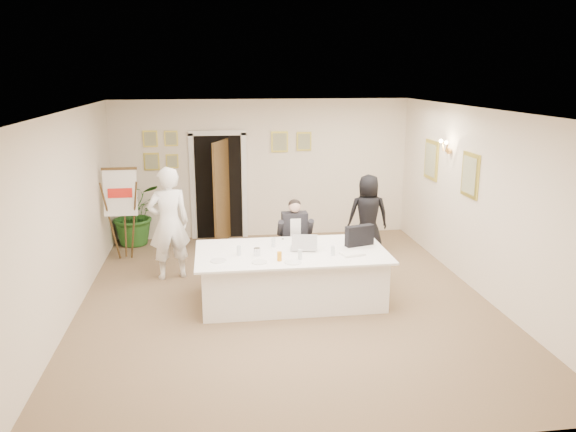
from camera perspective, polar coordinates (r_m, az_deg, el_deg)
The scene contains 28 objects.
floor at distance 8.52m, azimuth -0.32°, elevation -8.48°, with size 7.00×7.00×0.00m, color brown.
ceiling at distance 7.87m, azimuth -0.35°, elevation 10.68°, with size 6.00×7.00×0.02m, color white.
wall_back at distance 11.49m, azimuth -2.60°, elevation 4.80°, with size 6.00×0.10×2.80m, color white.
wall_front at distance 4.80m, azimuth 5.15°, elevation -9.11°, with size 6.00×0.10×2.80m, color white.
wall_left at distance 8.26m, azimuth -21.46°, elevation 0.00°, with size 0.10×7.00×2.80m, color white.
wall_right at distance 8.96m, azimuth 19.05°, elevation 1.29°, with size 0.10×7.00×2.80m, color white.
doorway at distance 11.33m, azimuth -6.95°, elevation 2.74°, with size 1.14×0.86×2.20m.
pictures_back_wall at distance 11.35m, azimuth -6.67°, elevation 6.90°, with size 3.40×0.06×0.80m, color gold, non-canonical shape.
pictures_right_wall at distance 9.95m, azimuth 16.00°, elevation 4.81°, with size 0.06×2.20×0.80m, color gold, non-canonical shape.
wall_sconce at distance 9.87m, azimuth 15.77°, elevation 6.81°, with size 0.20×0.30×0.24m, color gold, non-canonical shape.
conference_table at distance 8.35m, azimuth 0.34°, elevation -6.07°, with size 2.78×1.48×0.78m.
seated_man at distance 9.23m, azimuth 0.71°, elevation -2.28°, with size 0.57×0.61×1.33m, color black, non-canonical shape.
flip_chart at distance 10.49m, azimuth -16.43°, elevation -0.22°, with size 0.58×0.37×1.66m.
standing_man at distance 9.31m, azimuth -12.01°, elevation -0.74°, with size 0.68×0.45×1.86m, color white.
standing_woman at distance 10.44m, azimuth 8.12°, elevation 0.08°, with size 0.74×0.48×1.51m, color black.
potted_palm at distance 11.41m, azimuth -15.29°, elevation 0.24°, with size 1.12×0.97×1.24m, color #24571D.
laptop at distance 8.27m, azimuth 1.54°, elevation -2.45°, with size 0.37×0.38×0.28m, color #B7BABC, non-canonical shape.
laptop_bag at distance 8.50m, azimuth 7.27°, elevation -1.98°, with size 0.44×0.12×0.31m, color black.
paper_stack at distance 8.10m, azimuth 6.54°, elevation -3.83°, with size 0.32×0.22×0.03m, color white.
plate_left at distance 7.84m, azimuth -7.08°, elevation -4.53°, with size 0.22×0.22×0.01m, color white.
plate_mid at distance 7.73m, azimuth -2.91°, elevation -4.70°, with size 0.22×0.22×0.01m, color white.
plate_near at distance 7.72m, azimuth 0.51°, elevation -4.71°, with size 0.24×0.24×0.01m, color white.
glass_a at distance 8.04m, azimuth -5.01°, elevation -3.51°, with size 0.06×0.06×0.14m, color silver.
glass_b at distance 7.84m, azimuth 1.23°, elevation -3.94°, with size 0.06×0.06×0.14m, color silver.
glass_c at distance 8.03m, azimuth 4.57°, elevation -3.52°, with size 0.06×0.06×0.14m, color silver.
glass_d at distance 8.39m, azimuth -1.49°, elevation -2.69°, with size 0.06×0.06×0.14m, color silver.
oj_glass at distance 7.78m, azimuth -0.88°, elevation -4.12°, with size 0.07×0.07×0.13m, color orange.
steel_jug at distance 8.02m, azimuth -3.17°, elevation -3.65°, with size 0.10×0.10×0.11m, color silver.
Camera 1 is at (-1.01, -7.78, 3.31)m, focal length 35.00 mm.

